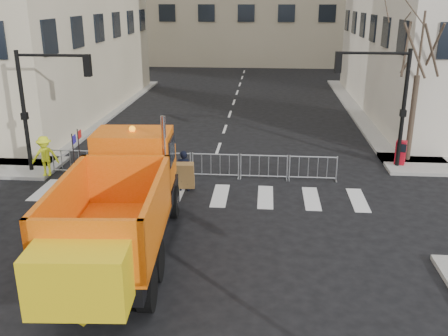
# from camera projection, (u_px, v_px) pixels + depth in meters

# --- Properties ---
(ground) EXTENTS (120.00, 120.00, 0.00)m
(ground) POSITION_uv_depth(u_px,v_px,m) (179.00, 265.00, 14.73)
(ground) COLOR black
(ground) RESTS_ON ground
(sidewalk_back) EXTENTS (64.00, 5.00, 0.15)m
(sidewalk_back) POSITION_uv_depth(u_px,v_px,m) (211.00, 169.00, 22.71)
(sidewalk_back) COLOR gray
(sidewalk_back) RESTS_ON ground
(traffic_light_left) EXTENTS (0.18, 0.18, 5.40)m
(traffic_light_left) POSITION_uv_depth(u_px,v_px,m) (24.00, 114.00, 21.56)
(traffic_light_left) COLOR black
(traffic_light_left) RESTS_ON ground
(traffic_light_right) EXTENTS (0.18, 0.18, 5.40)m
(traffic_light_right) POSITION_uv_depth(u_px,v_px,m) (403.00, 111.00, 22.10)
(traffic_light_right) COLOR black
(traffic_light_right) RESTS_ON ground
(crowd_barriers) EXTENTS (12.60, 0.60, 1.10)m
(crowd_barriers) POSITION_uv_depth(u_px,v_px,m) (192.00, 165.00, 21.76)
(crowd_barriers) COLOR #9EA0A5
(crowd_barriers) RESTS_ON ground
(street_tree) EXTENTS (3.00, 3.00, 7.50)m
(street_tree) POSITION_uv_depth(u_px,v_px,m) (416.00, 84.00, 22.64)
(street_tree) COLOR #382B21
(street_tree) RESTS_ON ground
(plow_truck) EXTENTS (3.70, 10.67, 4.08)m
(plow_truck) POSITION_uv_depth(u_px,v_px,m) (121.00, 203.00, 14.49)
(plow_truck) COLOR black
(plow_truck) RESTS_ON ground
(cop_a) EXTENTS (0.66, 0.47, 1.71)m
(cop_a) POSITION_uv_depth(u_px,v_px,m) (184.00, 171.00, 20.10)
(cop_a) COLOR black
(cop_a) RESTS_ON ground
(cop_b) EXTENTS (1.13, 1.08, 1.83)m
(cop_b) POSITION_uv_depth(u_px,v_px,m) (123.00, 180.00, 18.92)
(cop_b) COLOR black
(cop_b) RESTS_ON ground
(cop_c) EXTENTS (0.92, 1.30, 2.06)m
(cop_c) POSITION_uv_depth(u_px,v_px,m) (125.00, 157.00, 21.27)
(cop_c) COLOR black
(cop_c) RESTS_ON ground
(worker) EXTENTS (1.22, 0.81, 1.76)m
(worker) POSITION_uv_depth(u_px,v_px,m) (45.00, 156.00, 21.36)
(worker) COLOR yellow
(worker) RESTS_ON sidewalk_back
(newspaper_box) EXTENTS (0.57, 0.54, 1.10)m
(newspaper_box) POSITION_uv_depth(u_px,v_px,m) (401.00, 152.00, 22.96)
(newspaper_box) COLOR red
(newspaper_box) RESTS_ON sidewalk_back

